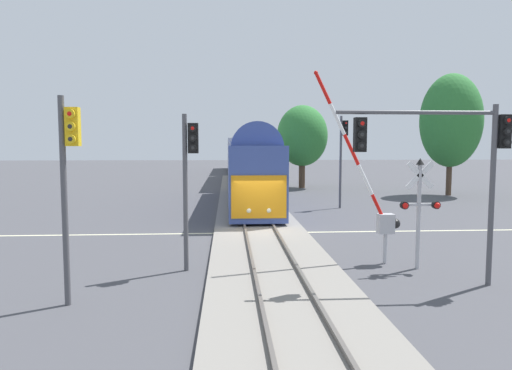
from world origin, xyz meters
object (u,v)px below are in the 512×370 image
Objects in this scene: traffic_signal_median at (189,166)px; maple_right_background at (451,121)px; traffic_signal_far_side at (343,147)px; traffic_signal_near_right at (449,149)px; traffic_signal_near_left at (68,166)px; crossing_signal_mast at (419,202)px; crossing_gate_near at (377,204)px; commuter_train at (241,159)px; elm_centre_background at (302,136)px.

traffic_signal_median is 0.52× the size of maple_right_background.
traffic_signal_far_side is (9.00, 15.05, 0.59)m from traffic_signal_median.
traffic_signal_near_left is at bearing -174.66° from traffic_signal_near_right.
maple_right_background is (12.22, 22.62, 3.96)m from crossing_signal_mast.
traffic_signal_far_side is (1.20, 15.32, 1.80)m from crossing_signal_mast.
crossing_gate_near reaches higher than traffic_signal_median.
maple_right_background is at bearing -39.99° from commuter_train.
crossing_gate_near is 1.25× the size of traffic_signal_near_right.
traffic_signal_near_left is at bearing -98.09° from commuter_train.
commuter_train is 22.71m from maple_right_background.
traffic_signal_near_right is 0.88× the size of traffic_signal_far_side.
traffic_signal_near_right is at bearing -90.15° from crossing_signal_mast.
crossing_gate_near is 1.23× the size of traffic_signal_near_left.
maple_right_background is 1.25× the size of elm_centre_background.
maple_right_background reaches higher than traffic_signal_far_side.
maple_right_background is (13.42, 21.84, 4.14)m from crossing_gate_near.
elm_centre_background reaches higher than traffic_signal_median.
traffic_signal_near_right is at bearing -116.45° from maple_right_background.
crossing_gate_near is 25.96m from maple_right_background.
traffic_signal_median is at bearing -131.83° from maple_right_background.
elm_centre_background is (8.67, 29.90, 1.61)m from traffic_signal_median.
traffic_signal_far_side is at bearing 57.02° from traffic_signal_near_left.
traffic_signal_far_side is (6.17, -21.71, 1.39)m from commuter_train.
crossing_gate_near reaches higher than commuter_train.
traffic_signal_far_side is at bearing 59.14° from traffic_signal_median.
traffic_signal_median is 0.65× the size of elm_centre_background.
commuter_train is 10.23× the size of traffic_signal_far_side.
maple_right_background is at bearing 61.62° from crossing_signal_mast.
traffic_signal_far_side is at bearing -146.46° from maple_right_background.
traffic_signal_median is (-2.83, -36.77, 0.80)m from commuter_train.
commuter_train is 39.32m from traffic_signal_near_right.
traffic_signal_far_side is 14.88m from elm_centre_background.
traffic_signal_median is 30.13m from maple_right_background.
maple_right_background is at bearing 63.55° from traffic_signal_near_right.
crossing_signal_mast is 0.72× the size of traffic_signal_median.
traffic_signal_far_side is at bearing 80.61° from crossing_gate_near.
traffic_signal_median is at bearing -94.40° from commuter_train.
maple_right_background reaches higher than crossing_gate_near.
traffic_signal_median is 0.96× the size of traffic_signal_near_left.
traffic_signal_near_right is at bearing -91.58° from elm_centre_background.
traffic_signal_near_left is 0.89× the size of traffic_signal_far_side.
elm_centre_background is at bearing -49.60° from commuter_train.
traffic_signal_near_left is (-5.68, -39.98, 0.96)m from commuter_train.
crossing_signal_mast is 0.37× the size of maple_right_background.
elm_centre_background is (0.88, 30.16, 2.82)m from crossing_signal_mast.
crossing_signal_mast is 30.31m from elm_centre_background.
crossing_gate_near reaches higher than traffic_signal_near_left.
traffic_signal_near_left reaches higher than traffic_signal_near_right.
traffic_signal_far_side is (2.40, 14.54, 1.98)m from crossing_gate_near.
crossing_signal_mast is 0.70× the size of traffic_signal_near_right.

